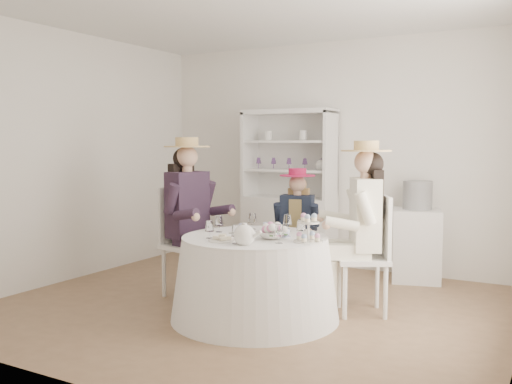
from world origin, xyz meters
The scene contains 22 objects.
ground centered at (0.00, 0.00, 0.00)m, with size 4.50×4.50×0.00m, color brown.
ceiling centered at (0.00, 0.00, 2.70)m, with size 4.50×4.50×0.00m, color white.
wall_back centered at (0.00, 2.00, 1.35)m, with size 4.50×4.50×0.00m, color white.
wall_front centered at (0.00, -2.00, 1.35)m, with size 4.50×4.50×0.00m, color white.
wall_left centered at (-2.25, 0.00, 1.35)m, with size 4.50×4.50×0.00m, color white.
tea_table centered at (0.20, -0.28, 0.35)m, with size 1.44×1.44×0.71m.
hutch centered at (-0.47, 1.77, 0.67)m, with size 1.25×0.75×1.90m.
side_table centered at (1.07, 1.75, 0.39)m, with size 0.50×0.50×0.78m, color silver.
hatbox centered at (1.07, 1.75, 0.94)m, with size 0.31×0.31×0.31m, color black.
guest_left centered at (-0.69, 0.01, 0.88)m, with size 0.62×0.58×1.55m.
guest_mid centered at (0.15, 0.67, 0.71)m, with size 0.47×0.50×1.25m.
guest_right centered at (0.95, 0.30, 0.86)m, with size 0.65×0.59×1.52m.
spare_chair centered at (-0.15, 1.26, 0.49)m, with size 0.53×0.53×0.91m.
teacup_a centered at (-0.01, -0.12, 0.74)m, with size 0.08×0.08×0.06m, color white.
teacup_b centered at (0.16, 0.01, 0.75)m, with size 0.07×0.07×0.07m, color white.
teacup_c centered at (0.45, -0.20, 0.74)m, with size 0.08×0.08×0.07m, color white.
flower_bowl centered at (0.39, -0.33, 0.74)m, with size 0.23×0.23×0.06m, color white.
flower_arrangement centered at (0.41, -0.33, 0.79)m, with size 0.17×0.17×0.06m.
table_teapot centered at (0.33, -0.67, 0.79)m, with size 0.24×0.17×0.18m.
sandwich_plate centered at (0.09, -0.61, 0.72)m, with size 0.23×0.23×0.05m.
cupcake_stand centered at (0.71, -0.31, 0.79)m, with size 0.24×0.24×0.22m.
stemware_set centered at (0.20, -0.28, 0.79)m, with size 0.84×0.84×0.15m.
Camera 1 is at (2.56, -4.44, 1.51)m, focal length 40.00 mm.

